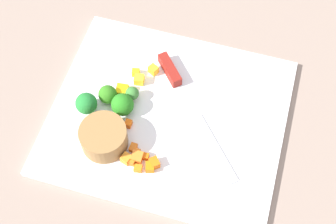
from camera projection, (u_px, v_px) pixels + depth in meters
name	position (u px, v px, depth m)	size (l,w,h in m)	color
ground_plane	(168.00, 118.00, 0.91)	(4.00, 4.00, 0.00)	gray
cutting_board	(168.00, 116.00, 0.90)	(0.43, 0.37, 0.01)	white
prep_bowl	(104.00, 137.00, 0.85)	(0.09, 0.09, 0.05)	olive
chef_knife	(181.00, 90.00, 0.91)	(0.21, 0.23, 0.02)	silver
carrot_dice_0	(133.00, 148.00, 0.86)	(0.01, 0.02, 0.01)	orange
carrot_dice_1	(138.00, 168.00, 0.84)	(0.01, 0.01, 0.01)	orange
carrot_dice_2	(149.00, 167.00, 0.84)	(0.02, 0.02, 0.01)	orange
carrot_dice_3	(132.00, 161.00, 0.84)	(0.01, 0.01, 0.01)	orange
carrot_dice_4	(154.00, 163.00, 0.84)	(0.02, 0.02, 0.02)	orange
carrot_dice_5	(137.00, 157.00, 0.84)	(0.02, 0.02, 0.02)	orange
carrot_dice_6	(146.00, 157.00, 0.85)	(0.01, 0.01, 0.01)	orange
carrot_dice_7	(137.00, 152.00, 0.85)	(0.01, 0.01, 0.01)	orange
carrot_dice_8	(128.00, 124.00, 0.88)	(0.01, 0.01, 0.01)	orange
carrot_dice_9	(126.00, 159.00, 0.84)	(0.02, 0.02, 0.02)	orange
pepper_dice_0	(136.00, 73.00, 0.93)	(0.01, 0.01, 0.01)	yellow
pepper_dice_1	(122.00, 91.00, 0.91)	(0.02, 0.02, 0.02)	yellow
pepper_dice_2	(123.00, 99.00, 0.91)	(0.01, 0.01, 0.01)	yellow
pepper_dice_3	(153.00, 70.00, 0.94)	(0.02, 0.01, 0.02)	yellow
pepper_dice_4	(139.00, 80.00, 0.92)	(0.02, 0.02, 0.02)	yellow
broccoli_floret_0	(86.00, 104.00, 0.88)	(0.04, 0.04, 0.04)	#92B156
broccoli_floret_1	(107.00, 97.00, 0.89)	(0.04, 0.04, 0.04)	#8CAF68
broccoli_floret_2	(132.00, 94.00, 0.90)	(0.03, 0.03, 0.03)	#95B762
broccoli_floret_3	(122.00, 105.00, 0.88)	(0.04, 0.04, 0.04)	#8EC365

